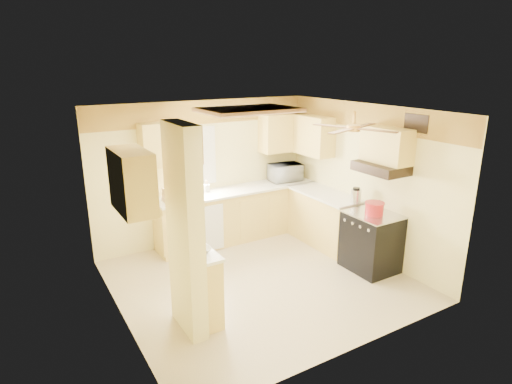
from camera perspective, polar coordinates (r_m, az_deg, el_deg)
floor at (r=6.50m, az=0.58°, el=-11.69°), size 4.00×4.00×0.00m
ceiling at (r=5.74m, az=0.66°, el=10.81°), size 4.00×4.00×0.00m
wall_back at (r=7.62m, az=-6.87°, el=2.65°), size 4.00×0.00×4.00m
wall_front at (r=4.60m, az=13.19°, el=-7.41°), size 4.00×0.00×4.00m
wall_left at (r=5.30m, az=-18.22°, el=-4.53°), size 0.00×3.80×3.80m
wall_right at (r=7.21m, az=14.31°, el=1.41°), size 0.00×3.80×3.80m
wallpaper_border at (r=7.42m, az=-7.09°, el=10.50°), size 4.00×0.02×0.40m
partition_column at (r=4.97m, az=-9.43°, el=-5.29°), size 0.20×0.70×2.50m
partition_ledge at (r=5.39m, az=-6.79°, el=-12.76°), size 0.25×0.55×0.90m
ledge_top at (r=5.18m, az=-6.97°, el=-8.23°), size 0.28×0.58×0.04m
lower_cabinets_back at (r=7.81m, az=-2.41°, el=-3.03°), size 3.00×0.60×0.90m
lower_cabinets_right at (r=7.67m, az=9.13°, el=-3.61°), size 0.60×1.40×0.90m
countertop_back at (r=7.65m, az=-2.42°, el=0.26°), size 3.04×0.64×0.04m
countertop_right at (r=7.52m, az=9.24°, el=-0.27°), size 0.64×1.44×0.04m
dishwasher_panel at (r=7.24m, az=-6.45°, el=-4.92°), size 0.58×0.02×0.80m
window at (r=7.45m, az=-8.67°, el=4.62°), size 0.92×0.02×1.02m
upper_cab_back_left at (r=7.04m, az=-12.80°, el=6.17°), size 0.60×0.35×0.70m
upper_cab_back_right at (r=8.10m, az=3.64°, el=7.91°), size 0.90×0.35×0.70m
upper_cab_right at (r=7.88m, az=7.27°, el=7.56°), size 0.35×1.00×0.70m
upper_cab_left_wall at (r=4.92m, az=-16.21°, el=1.40°), size 0.35×0.75×0.70m
upper_cab_over_stove at (r=6.56m, az=17.04°, el=5.99°), size 0.35×0.76×0.52m
stove at (r=6.88m, az=15.10°, el=-6.38°), size 0.68×0.77×0.92m
range_hood at (r=6.57m, az=16.30°, el=3.11°), size 0.50×0.76×0.14m
poster_menu at (r=4.82m, az=-8.54°, el=1.58°), size 0.02×0.42×0.57m
poster_nashville at (r=5.03m, az=-8.22°, el=-5.59°), size 0.02×0.42×0.57m
ceiling_light_panel at (r=6.22m, az=-0.99°, el=10.86°), size 1.35×0.95×0.06m
ceiling_fan at (r=5.82m, az=12.87°, el=8.35°), size 1.15×1.15×0.26m
vent_grate at (r=6.40m, az=20.58°, el=8.58°), size 0.02×0.40×0.25m
microwave at (r=8.17m, az=3.91°, el=2.63°), size 0.62×0.45×0.33m
bowl at (r=5.19m, az=-7.14°, el=-7.65°), size 0.21×0.21×0.05m
dutch_oven at (r=6.65m, az=15.50°, el=-2.11°), size 0.29×0.29×0.19m
kettle at (r=7.05m, az=13.18°, el=-0.49°), size 0.17×0.17×0.25m
dish_rack at (r=7.13m, az=-10.90°, el=-0.50°), size 0.38×0.29×0.21m
utensil_crock at (r=7.51m, az=-6.57°, el=0.54°), size 0.10×0.10×0.21m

